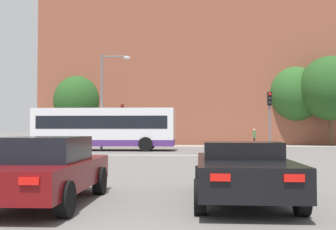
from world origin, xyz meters
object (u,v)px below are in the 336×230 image
Objects in this scene: traffic_light_near_right at (270,112)px; traffic_light_far_left at (122,118)px; street_lamp_junction at (107,91)px; car_roadster_right at (242,171)px; bus_crossing_lead at (105,128)px; pedestrian_waiting at (254,136)px; car_saloon_left at (44,169)px.

traffic_light_near_right is 0.98× the size of traffic_light_far_left.
street_lamp_junction is at bearing -87.74° from traffic_light_far_left.
bus_crossing_lead is (-7.32, 21.07, 0.96)m from car_roadster_right.
car_roadster_right is 30.03m from pedestrian_waiting.
bus_crossing_lead is 6.33× the size of pedestrian_waiting.
street_lamp_junction is (-10.63, 4.28, 1.68)m from traffic_light_near_right.
car_saloon_left is at bearing -83.61° from traffic_light_far_left.
bus_crossing_lead is 2.66m from street_lamp_junction.
traffic_light_near_right is at bearing 65.66° from car_saloon_left.
traffic_light_near_right is at bearing -21.94° from street_lamp_junction.
car_saloon_left is 21.80m from bus_crossing_lead.
car_roadster_right is 22.01m from street_lamp_junction.
pedestrian_waiting is (11.69, 9.13, -3.30)m from street_lamp_junction.
traffic_light_near_right is 16.91m from traffic_light_far_left.
car_saloon_left is at bearing -172.44° from car_roadster_right.
car_roadster_right is at bearing 6.82° from car_saloon_left.
street_lamp_junction is at bearing 109.95° from car_roadster_right.
car_roadster_right is at bearing -75.75° from traffic_light_far_left.
bus_crossing_lead is at bearing -89.47° from traffic_light_far_left.
pedestrian_waiting is (8.71, 30.14, 0.21)m from car_saloon_left.
pedestrian_waiting reaches higher than car_roadster_right.
car_roadster_right is (4.08, 0.47, -0.05)m from car_saloon_left.
bus_crossing_lead is (-3.24, 21.54, 0.91)m from car_saloon_left.
traffic_light_near_right reaches higher than car_roadster_right.
traffic_light_far_left reaches higher than car_roadster_right.
street_lamp_junction is at bearing 158.06° from traffic_light_near_right.
bus_crossing_lead is at bearing 98.80° from car_saloon_left.
bus_crossing_lead reaches higher than car_saloon_left.
bus_crossing_lead reaches higher than car_roadster_right.
traffic_light_near_right is at bearing 78.59° from car_roadster_right.
pedestrian_waiting is at bearing 82.12° from car_roadster_right.
car_roadster_right is 2.82× the size of pedestrian_waiting.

